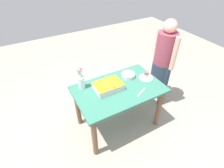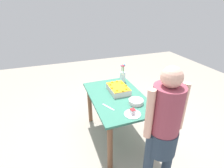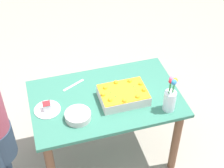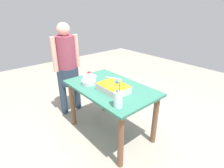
# 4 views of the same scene
# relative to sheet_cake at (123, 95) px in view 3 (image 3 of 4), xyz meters

# --- Properties ---
(ground_plane) EXTENTS (8.00, 8.00, 0.00)m
(ground_plane) POSITION_rel_sheet_cake_xyz_m (0.13, -0.06, -0.78)
(ground_plane) COLOR #A09788
(dining_table) EXTENTS (1.21, 0.76, 0.73)m
(dining_table) POSITION_rel_sheet_cake_xyz_m (0.13, -0.06, -0.19)
(dining_table) COLOR #347660
(dining_table) RESTS_ON ground_plane
(sheet_cake) EXTENTS (0.38, 0.27, 0.12)m
(sheet_cake) POSITION_rel_sheet_cake_xyz_m (0.00, 0.00, 0.00)
(sheet_cake) COLOR silver
(sheet_cake) RESTS_ON dining_table
(serving_plate_with_slice) EXTENTS (0.21, 0.21, 0.07)m
(serving_plate_with_slice) POSITION_rel_sheet_cake_xyz_m (0.60, -0.05, -0.03)
(serving_plate_with_slice) COLOR white
(serving_plate_with_slice) RESTS_ON dining_table
(cake_knife) EXTENTS (0.20, 0.11, 0.00)m
(cake_knife) POSITION_rel_sheet_cake_xyz_m (0.35, -0.28, -0.05)
(cake_knife) COLOR silver
(cake_knife) RESTS_ON dining_table
(flower_vase) EXTENTS (0.09, 0.09, 0.31)m
(flower_vase) POSITION_rel_sheet_cake_xyz_m (-0.31, 0.20, 0.07)
(flower_vase) COLOR white
(flower_vase) RESTS_ON dining_table
(fruit_bowl) EXTENTS (0.20, 0.20, 0.06)m
(fruit_bowl) POSITION_rel_sheet_cake_xyz_m (0.39, 0.10, -0.02)
(fruit_bowl) COLOR silver
(fruit_bowl) RESTS_ON dining_table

